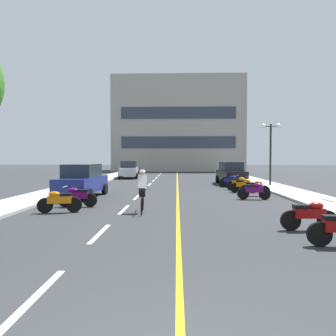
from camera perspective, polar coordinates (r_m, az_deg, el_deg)
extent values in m
plane|color=#2D3033|center=(23.69, 1.16, -3.31)|extent=(140.00, 140.00, 0.00)
cube|color=#A8A8A3|center=(27.68, -13.87, -2.49)|extent=(2.40, 72.00, 0.12)
cube|color=#A8A8A3|center=(27.58, 16.37, -2.53)|extent=(2.40, 72.00, 0.12)
cube|color=silver|center=(5.53, -23.68, -21.28)|extent=(0.14, 2.20, 0.01)
cube|color=silver|center=(9.13, -12.64, -11.84)|extent=(0.14, 2.20, 0.01)
cube|color=silver|center=(12.96, -8.23, -7.70)|extent=(0.14, 2.20, 0.01)
cube|color=silver|center=(16.88, -5.88, -5.45)|extent=(0.14, 2.20, 0.01)
cube|color=silver|center=(20.82, -4.43, -4.04)|extent=(0.14, 2.20, 0.01)
cube|color=silver|center=(24.78, -3.45, -3.08)|extent=(0.14, 2.20, 0.01)
cube|color=silver|center=(28.76, -2.74, -2.38)|extent=(0.14, 2.20, 0.01)
cube|color=silver|center=(32.74, -2.20, -1.86)|extent=(0.14, 2.20, 0.01)
cube|color=silver|center=(36.72, -1.78, -1.44)|extent=(0.14, 2.20, 0.01)
cube|color=silver|center=(40.71, -1.44, -1.11)|extent=(0.14, 2.20, 0.01)
cube|color=silver|center=(44.70, -1.16, -0.84)|extent=(0.14, 2.20, 0.01)
cube|color=silver|center=(48.69, -0.93, -0.61)|extent=(0.14, 2.20, 0.01)
cube|color=gold|center=(26.68, 1.76, -2.72)|extent=(0.12, 66.00, 0.01)
cube|color=#9E998E|center=(51.57, 1.91, 8.03)|extent=(21.24, 7.37, 15.28)
cube|color=#2D3847|center=(47.60, 1.93, 4.85)|extent=(17.85, 0.10, 1.83)
cube|color=#2D3847|center=(48.05, 1.93, 10.32)|extent=(17.85, 0.10, 1.83)
cylinder|color=black|center=(24.02, 18.65, 2.37)|extent=(0.14, 0.14, 4.55)
cylinder|color=black|center=(24.14, 18.70, 7.42)|extent=(1.10, 0.08, 0.08)
sphere|color=white|center=(23.98, 17.43, 7.47)|extent=(0.36, 0.36, 0.36)
sphere|color=white|center=(24.30, 19.95, 7.37)|extent=(0.36, 0.36, 0.36)
cylinder|color=black|center=(18.95, -16.73, -3.75)|extent=(0.25, 0.65, 0.64)
cylinder|color=black|center=(18.41, -11.77, -3.87)|extent=(0.25, 0.65, 0.64)
cylinder|color=black|center=(16.38, -20.25, -4.67)|extent=(0.25, 0.65, 0.64)
cylinder|color=black|center=(15.75, -14.60, -4.87)|extent=(0.25, 0.65, 0.64)
cube|color=navy|center=(17.31, -15.78, -2.94)|extent=(1.89, 4.27, 0.80)
cube|color=#1E2833|center=(17.26, -15.80, -0.46)|extent=(1.66, 2.27, 0.70)
cylinder|color=black|center=(26.57, 9.23, -2.08)|extent=(0.26, 0.65, 0.64)
cylinder|color=black|center=(26.94, 12.79, -2.04)|extent=(0.26, 0.65, 0.64)
cylinder|color=black|center=(23.84, 10.49, -2.54)|extent=(0.26, 0.65, 0.64)
cylinder|color=black|center=(24.25, 14.43, -2.50)|extent=(0.26, 0.65, 0.64)
cube|color=black|center=(25.36, 11.72, -1.38)|extent=(1.93, 4.29, 0.80)
cube|color=#1E2833|center=(25.33, 11.73, 0.32)|extent=(1.68, 2.28, 0.70)
cylinder|color=black|center=(34.02, -8.53, -1.20)|extent=(0.26, 0.65, 0.64)
cylinder|color=black|center=(33.88, -5.67, -1.20)|extent=(0.26, 0.65, 0.64)
cylinder|color=black|center=(31.24, -9.09, -1.48)|extent=(0.26, 0.65, 0.64)
cylinder|color=black|center=(31.09, -5.97, -1.48)|extent=(0.26, 0.65, 0.64)
cube|color=#B7B7BC|center=(32.53, -7.31, -0.63)|extent=(1.98, 4.31, 0.80)
cube|color=#1E2833|center=(32.50, -7.31, 0.69)|extent=(1.71, 2.30, 0.70)
cylinder|color=black|center=(8.45, 26.49, -11.05)|extent=(0.60, 0.13, 0.60)
cube|color=black|center=(8.49, 28.43, -8.14)|extent=(0.45, 0.26, 0.10)
cylinder|color=black|center=(10.34, 27.71, -8.70)|extent=(0.60, 0.12, 0.60)
cylinder|color=black|center=(9.88, 21.98, -9.11)|extent=(0.60, 0.12, 0.60)
cube|color=maroon|center=(10.06, 24.93, -7.68)|extent=(0.91, 0.31, 0.28)
ellipsoid|color=maroon|center=(10.12, 25.98, -6.39)|extent=(0.45, 0.25, 0.22)
cube|color=black|center=(9.93, 23.63, -6.62)|extent=(0.45, 0.25, 0.10)
cylinder|color=silver|center=(10.25, 27.76, -5.40)|extent=(0.05, 0.60, 0.03)
cylinder|color=black|center=(12.90, -22.05, -6.54)|extent=(0.61, 0.21, 0.60)
cylinder|color=black|center=(12.70, -17.17, -6.61)|extent=(0.61, 0.21, 0.60)
cube|color=orange|center=(12.76, -19.64, -5.60)|extent=(0.94, 0.45, 0.28)
ellipsoid|color=orange|center=(12.77, -20.53, -4.61)|extent=(0.48, 0.32, 0.22)
cube|color=black|center=(12.69, -18.53, -4.72)|extent=(0.48, 0.32, 0.10)
cylinder|color=silver|center=(12.83, -22.08, -3.89)|extent=(0.14, 0.59, 0.03)
cylinder|color=black|center=(14.17, -18.71, -5.75)|extent=(0.60, 0.13, 0.60)
cylinder|color=black|center=(13.88, -14.36, -5.87)|extent=(0.60, 0.13, 0.60)
cube|color=#590C59|center=(13.99, -16.57, -4.92)|extent=(0.91, 0.32, 0.28)
ellipsoid|color=#590C59|center=(14.02, -17.36, -4.00)|extent=(0.45, 0.26, 0.22)
cube|color=black|center=(13.90, -15.58, -4.12)|extent=(0.45, 0.26, 0.10)
cylinder|color=silver|center=(14.11, -18.74, -3.33)|extent=(0.06, 0.60, 0.03)
cylinder|color=black|center=(16.56, 17.65, -4.64)|extent=(0.60, 0.13, 0.60)
cylinder|color=black|center=(16.34, 13.89, -4.69)|extent=(0.60, 0.13, 0.60)
cube|color=#590C59|center=(16.42, 15.79, -3.90)|extent=(0.91, 0.32, 0.28)
ellipsoid|color=#590C59|center=(16.44, 16.48, -3.13)|extent=(0.45, 0.26, 0.22)
cube|color=black|center=(16.35, 14.94, -3.21)|extent=(0.45, 0.26, 0.10)
cylinder|color=silver|center=(16.50, 17.68, -2.57)|extent=(0.06, 0.60, 0.03)
cylinder|color=black|center=(17.95, 17.66, -4.13)|extent=(0.61, 0.25, 0.60)
cylinder|color=black|center=(17.96, 14.14, -4.10)|extent=(0.61, 0.25, 0.60)
cube|color=brown|center=(17.92, 15.90, -3.42)|extent=(0.94, 0.50, 0.28)
ellipsoid|color=brown|center=(17.90, 16.55, -2.72)|extent=(0.49, 0.34, 0.22)
cube|color=black|center=(17.91, 15.11, -2.77)|extent=(0.49, 0.34, 0.10)
cylinder|color=silver|center=(17.90, 17.68, -2.22)|extent=(0.18, 0.59, 0.03)
cylinder|color=black|center=(19.51, 15.57, -3.63)|extent=(0.61, 0.16, 0.60)
cylinder|color=black|center=(19.39, 12.34, -3.64)|extent=(0.61, 0.16, 0.60)
cube|color=orange|center=(19.43, 13.96, -2.99)|extent=(0.92, 0.37, 0.28)
ellipsoid|color=orange|center=(19.43, 14.56, -2.34)|extent=(0.46, 0.28, 0.22)
cube|color=black|center=(19.38, 13.23, -2.40)|extent=(0.46, 0.28, 0.10)
cylinder|color=silver|center=(19.47, 15.58, -1.87)|extent=(0.09, 0.60, 0.03)
cylinder|color=black|center=(21.10, 14.58, -3.21)|extent=(0.61, 0.15, 0.60)
cylinder|color=black|center=(20.96, 11.60, -3.22)|extent=(0.61, 0.15, 0.60)
cube|color=orange|center=(21.00, 13.10, -2.62)|extent=(0.92, 0.35, 0.28)
ellipsoid|color=orange|center=(21.01, 13.65, -2.02)|extent=(0.46, 0.27, 0.22)
cube|color=black|center=(20.96, 12.43, -2.07)|extent=(0.46, 0.27, 0.10)
cylinder|color=silver|center=(21.05, 14.59, -1.58)|extent=(0.08, 0.60, 0.03)
cylinder|color=black|center=(22.70, 12.95, -2.83)|extent=(0.60, 0.29, 0.60)
cylinder|color=black|center=(22.87, 10.21, -2.78)|extent=(0.60, 0.29, 0.60)
cube|color=navy|center=(22.76, 11.58, -2.26)|extent=(0.94, 0.56, 0.28)
ellipsoid|color=navy|center=(22.72, 12.08, -1.71)|extent=(0.49, 0.37, 0.22)
cube|color=black|center=(22.79, 10.96, -1.74)|extent=(0.49, 0.37, 0.10)
cylinder|color=silver|center=(22.66, 12.96, -1.32)|extent=(0.23, 0.58, 0.03)
torus|color=black|center=(12.70, -4.71, -6.35)|extent=(0.09, 0.72, 0.72)
torus|color=black|center=(11.66, -4.97, -7.10)|extent=(0.09, 0.72, 0.72)
cylinder|color=red|center=(12.11, -4.84, -5.32)|extent=(0.10, 0.95, 0.04)
cube|color=black|center=(11.94, -4.88, -4.37)|extent=(0.11, 0.21, 0.06)
cylinder|color=red|center=(12.53, -4.74, -3.93)|extent=(0.42, 0.06, 0.03)
cube|color=black|center=(12.00, -4.87, -4.67)|extent=(0.26, 0.37, 0.28)
cube|color=white|center=(12.11, -4.84, -2.71)|extent=(0.35, 0.47, 0.61)
sphere|color=tan|center=(12.21, -4.81, -1.02)|extent=(0.20, 0.20, 0.20)
ellipsoid|color=white|center=(12.21, -4.81, -0.70)|extent=(0.24, 0.26, 0.16)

